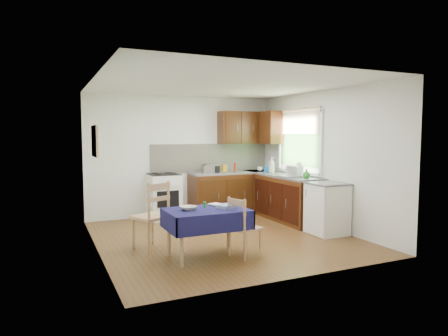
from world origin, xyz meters
name	(u,v)px	position (x,y,z in m)	size (l,w,h in m)	color
floor	(223,237)	(0.00, 0.00, 0.00)	(4.20, 4.20, 0.00)	#543916
ceiling	(223,85)	(0.00, 0.00, 2.50)	(4.00, 4.20, 0.02)	silver
wall_back	(182,156)	(0.00, 2.10, 1.25)	(4.00, 0.02, 2.50)	white
wall_front	(297,173)	(0.00, -2.10, 1.25)	(4.00, 0.02, 2.50)	white
wall_left	(96,166)	(-2.00, 0.00, 1.25)	(0.02, 4.20, 2.50)	white
wall_right	(322,159)	(2.00, 0.00, 1.25)	(0.02, 4.20, 2.50)	white
base_cabinets	(258,196)	(1.36, 1.26, 0.43)	(1.90, 2.30, 0.86)	black
worktop_back	(233,173)	(1.05, 1.80, 0.88)	(1.90, 0.60, 0.04)	slate
worktop_right	(288,176)	(1.70, 0.65, 0.88)	(0.60, 1.70, 0.04)	slate
worktop_corner	(260,171)	(1.70, 1.80, 0.88)	(0.60, 0.60, 0.04)	slate
splashback	(211,158)	(0.65, 2.08, 1.20)	(2.70, 0.02, 0.60)	beige
upper_cabinets	(253,128)	(1.52, 1.80, 1.85)	(1.20, 0.85, 0.70)	black
stove	(164,196)	(-0.50, 1.80, 0.46)	(0.60, 0.61, 0.92)	white
window	(299,137)	(1.97, 0.70, 1.65)	(0.04, 1.48, 1.26)	#2F5C26
fridge	(327,209)	(1.70, -0.55, 0.44)	(0.58, 0.60, 0.89)	white
corkboard	(95,141)	(-1.97, 0.30, 1.60)	(0.04, 0.62, 0.47)	#A37651
dining_table	(207,217)	(-0.65, -0.89, 0.57)	(1.11, 0.76, 0.67)	#121040
chair_far	(153,214)	(-1.24, -0.23, 0.54)	(0.60, 0.60, 1.02)	#A37651
chair_near	(243,226)	(-0.20, -1.11, 0.45)	(0.47, 0.47, 0.84)	#A37651
toaster	(208,169)	(0.42, 1.70, 0.99)	(0.24, 0.15, 0.19)	#B0B1B5
sandwich_press	(210,168)	(0.52, 1.80, 0.99)	(0.31, 0.27, 0.18)	black
sauce_bottle	(235,167)	(1.05, 1.72, 1.00)	(0.04, 0.04, 0.20)	#AE1B0D
yellow_packet	(225,168)	(0.90, 1.93, 0.97)	(0.11, 0.07, 0.14)	yellow
dish_rack	(292,175)	(1.62, 0.39, 0.92)	(0.45, 0.34, 0.21)	gray
kettle	(299,170)	(1.76, 0.37, 1.02)	(0.17, 0.17, 0.28)	white
cup	(260,169)	(1.65, 1.70, 0.95)	(0.12, 0.12, 0.09)	white
soap_bottle_a	(272,165)	(1.63, 1.17, 1.06)	(0.13, 0.13, 0.33)	white
soap_bottle_b	(267,168)	(1.59, 1.31, 0.99)	(0.08, 0.09, 0.19)	#1F73B9
soap_bottle_c	(307,174)	(1.69, 0.05, 0.98)	(0.13, 0.13, 0.17)	green
plate_bowl	(189,208)	(-0.90, -0.85, 0.70)	(0.22, 0.22, 0.05)	beige
book	(213,205)	(-0.47, -0.68, 0.68)	(0.17, 0.23, 0.02)	white
spice_jar	(205,204)	(-0.62, -0.75, 0.71)	(0.04, 0.04, 0.08)	#248625
tea_towel	(227,206)	(-0.35, -0.91, 0.69)	(0.25, 0.20, 0.05)	navy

